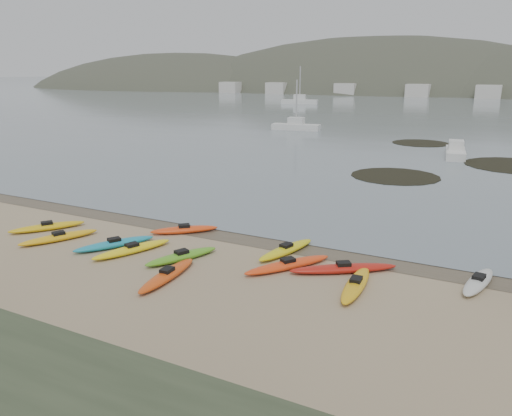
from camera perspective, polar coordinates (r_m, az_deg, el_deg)
The scene contains 7 objects.
ground at distance 24.95m, azimuth 0.00°, elevation -3.32°, with size 600.00×600.00×0.00m, color tan.
wet_sand at distance 24.70m, azimuth -0.32°, elevation -3.51°, with size 60.00×60.00×0.00m, color brown.
water at distance 321.26m, azimuth 26.13°, elevation 12.46°, with size 1200.00×1200.00×0.00m, color slate.
kayaks at distance 22.31m, azimuth -5.34°, elevation -5.25°, with size 22.48×8.65×0.34m.
kelp_mats at distance 49.25m, azimuth 21.82°, elevation 4.97°, with size 17.28×26.65×0.04m.
moored_boats at distance 103.47m, azimuth 22.96°, elevation 10.08°, with size 87.22×89.32×1.25m.
far_town at distance 166.16m, azimuth 26.31°, elevation 11.79°, with size 199.00×5.00×4.00m.
Camera 1 is at (10.88, -20.98, 8.01)m, focal length 35.00 mm.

